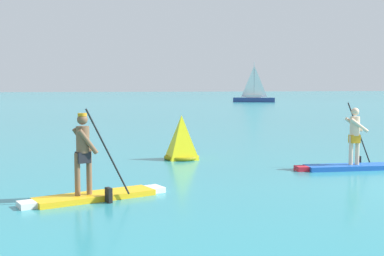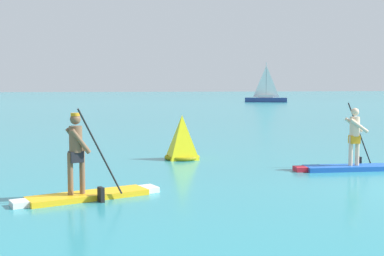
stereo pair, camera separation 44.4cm
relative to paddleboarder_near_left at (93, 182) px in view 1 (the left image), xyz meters
name	(u,v)px [view 1 (the left image)]	position (x,y,z in m)	size (l,w,h in m)	color
paddleboarder_near_left	(93,182)	(0.00, 0.00, 0.00)	(3.04, 1.24, 1.88)	yellow
paddleboarder_mid_center	(352,158)	(7.24, 1.54, -0.03)	(3.11, 1.02, 1.84)	blue
race_marker_buoy	(182,140)	(3.39, 4.91, 0.26)	(1.27, 1.27, 1.38)	yellow
sailboat_right_horizon	(254,97)	(31.20, 58.29, 0.43)	(6.07, 4.09, 5.87)	navy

